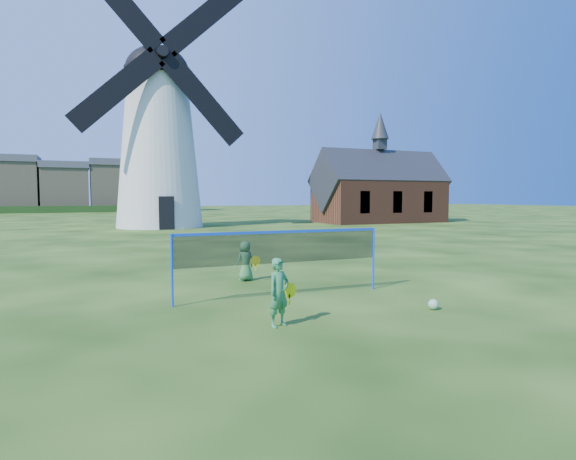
{
  "coord_description": "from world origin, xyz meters",
  "views": [
    {
      "loc": [
        -4.48,
        -10.37,
        2.33
      ],
      "look_at": [
        0.2,
        0.5,
        1.5
      ],
      "focal_mm": 29.81,
      "sensor_mm": 36.0,
      "label": 1
    }
  ],
  "objects_px": {
    "chapel": "(379,191)",
    "player_girl": "(279,292)",
    "player_boy": "(245,261)",
    "play_ball": "(433,304)",
    "badminton_net": "(282,248)",
    "windmill": "(159,138)"
  },
  "relations": [
    {
      "from": "chapel",
      "to": "player_girl",
      "type": "xyz_separation_m",
      "value": [
        -21.7,
        -28.98,
        -2.18
      ]
    },
    {
      "from": "player_boy",
      "to": "play_ball",
      "type": "xyz_separation_m",
      "value": [
        2.49,
        -4.78,
        -0.44
      ]
    },
    {
      "from": "play_ball",
      "to": "player_boy",
      "type": "bearing_deg",
      "value": 117.54
    },
    {
      "from": "badminton_net",
      "to": "chapel",
      "type": "bearing_deg",
      "value": 52.19
    },
    {
      "from": "windmill",
      "to": "play_ball",
      "type": "distance_m",
      "value": 30.39
    },
    {
      "from": "player_boy",
      "to": "play_ball",
      "type": "distance_m",
      "value": 5.41
    },
    {
      "from": "chapel",
      "to": "play_ball",
      "type": "height_order",
      "value": "chapel"
    },
    {
      "from": "windmill",
      "to": "chapel",
      "type": "height_order",
      "value": "windmill"
    },
    {
      "from": "player_girl",
      "to": "player_boy",
      "type": "bearing_deg",
      "value": 57.16
    },
    {
      "from": "badminton_net",
      "to": "play_ball",
      "type": "xyz_separation_m",
      "value": [
        2.4,
        -2.38,
        -1.03
      ]
    },
    {
      "from": "player_girl",
      "to": "player_boy",
      "type": "height_order",
      "value": "player_girl"
    },
    {
      "from": "player_girl",
      "to": "play_ball",
      "type": "relative_size",
      "value": 5.62
    },
    {
      "from": "play_ball",
      "to": "chapel",
      "type": "bearing_deg",
      "value": 57.8
    },
    {
      "from": "badminton_net",
      "to": "player_boy",
      "type": "xyz_separation_m",
      "value": [
        -0.09,
        2.4,
        -0.59
      ]
    },
    {
      "from": "chapel",
      "to": "windmill",
      "type": "bearing_deg",
      "value": 178.31
    },
    {
      "from": "player_girl",
      "to": "badminton_net",
      "type": "bearing_deg",
      "value": 44.56
    },
    {
      "from": "badminton_net",
      "to": "player_boy",
      "type": "height_order",
      "value": "badminton_net"
    },
    {
      "from": "badminton_net",
      "to": "windmill",
      "type": "bearing_deg",
      "value": 87.4
    },
    {
      "from": "chapel",
      "to": "player_boy",
      "type": "bearing_deg",
      "value": -130.57
    },
    {
      "from": "windmill",
      "to": "badminton_net",
      "type": "bearing_deg",
      "value": -92.6
    },
    {
      "from": "badminton_net",
      "to": "player_girl",
      "type": "xyz_separation_m",
      "value": [
        -1.01,
        -2.3,
        -0.52
      ]
    },
    {
      "from": "windmill",
      "to": "player_boy",
      "type": "xyz_separation_m",
      "value": [
        -1.33,
        -24.85,
        -6.23
      ]
    }
  ]
}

